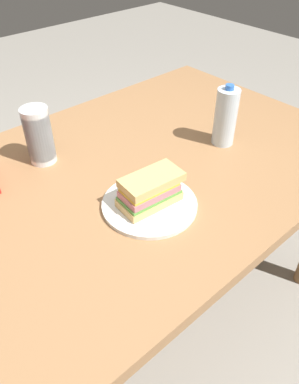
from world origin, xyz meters
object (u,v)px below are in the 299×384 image
(paper_plate, at_px, (150,204))
(water_bottle_tall, at_px, (226,117))
(dining_table, at_px, (105,204))
(sandwich, at_px, (150,190))
(plastic_cup_stack, at_px, (39,136))

(paper_plate, height_order, water_bottle_tall, water_bottle_tall)
(dining_table, bearing_deg, water_bottle_tall, -11.61)
(paper_plate, xyz_separation_m, sandwich, (0.00, 0.00, 0.05))
(dining_table, distance_m, plastic_cup_stack, 0.29)
(water_bottle_tall, bearing_deg, paper_plate, -168.93)
(sandwich, relative_size, water_bottle_tall, 0.90)
(sandwich, height_order, water_bottle_tall, water_bottle_tall)
(sandwich, bearing_deg, water_bottle_tall, 10.96)
(paper_plate, height_order, plastic_cup_stack, plastic_cup_stack)
(paper_plate, bearing_deg, dining_table, 101.66)
(paper_plate, xyz_separation_m, water_bottle_tall, (0.41, 0.08, 0.09))
(dining_table, distance_m, sandwich, 0.22)
(paper_plate, bearing_deg, plastic_cup_stack, 105.08)
(dining_table, bearing_deg, plastic_cup_stack, 107.65)
(water_bottle_tall, bearing_deg, plastic_cup_stack, 148.65)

